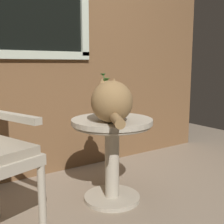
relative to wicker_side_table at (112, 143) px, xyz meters
The scene contains 5 objects.
ground_plane 0.52m from the wicker_side_table, 163.64° to the right, with size 6.00×6.00×0.00m, color gray.
back_wall 1.21m from the wicker_side_table, 109.53° to the left, with size 4.00×0.07×2.60m.
wicker_side_table is the anchor object (origin of this frame).
cat 0.34m from the wicker_side_table, 126.83° to the right, with size 0.38×0.57×0.29m.
pewter_vase_with_ivy 0.30m from the wicker_side_table, 66.83° to the left, with size 0.14×0.14×0.32m.
Camera 1 is at (-0.88, -1.61, 1.00)m, focal length 46.99 mm.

